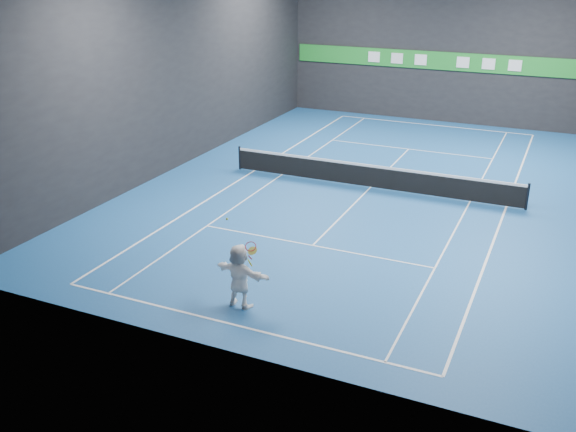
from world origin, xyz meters
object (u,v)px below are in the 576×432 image
at_px(player, 240,276).
at_px(tennis_racket, 251,249).
at_px(tennis_net, 371,175).
at_px(tennis_ball, 227,219).

bearing_deg(player, tennis_racket, -163.95).
xyz_separation_m(tennis_net, tennis_racket, (0.02, -10.88, 1.23)).
bearing_deg(tennis_racket, tennis_ball, -174.07).
xyz_separation_m(tennis_ball, tennis_racket, (0.65, 0.07, -0.79)).
height_order(tennis_ball, tennis_racket, tennis_ball).
relative_size(tennis_ball, tennis_racket, 0.09).
distance_m(tennis_ball, tennis_net, 11.15).
distance_m(player, tennis_racket, 0.91).
bearing_deg(tennis_ball, tennis_net, 86.72).
height_order(player, tennis_net, player).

